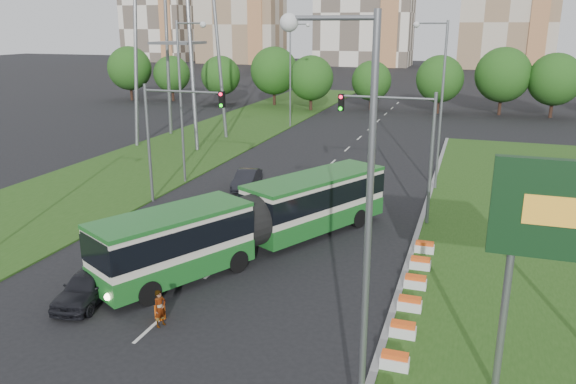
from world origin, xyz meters
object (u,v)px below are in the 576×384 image
(car_left_near, at_px, (88,286))
(shopping_trolley, at_px, (160,312))
(car_left_far, at_px, (247,179))
(pedestrian, at_px, (160,308))
(traffic_mast_left, at_px, (169,126))
(traffic_mast_median, at_px, (405,137))
(articulated_bus, at_px, (252,218))

(car_left_near, bearing_deg, shopping_trolley, -15.46)
(car_left_near, bearing_deg, car_left_far, 81.65)
(car_left_far, distance_m, pedestrian, 20.06)
(pedestrian, relative_size, shopping_trolley, 2.62)
(traffic_mast_left, relative_size, pedestrian, 5.13)
(traffic_mast_median, distance_m, car_left_near, 19.28)
(car_left_near, bearing_deg, traffic_mast_median, 42.71)
(articulated_bus, bearing_deg, car_left_far, 141.89)
(traffic_mast_left, height_order, articulated_bus, traffic_mast_left)
(traffic_mast_median, xyz_separation_m, car_left_far, (-11.81, 3.98, -4.66))
(car_left_far, bearing_deg, traffic_mast_median, -26.89)
(traffic_mast_median, bearing_deg, car_left_far, 161.39)
(car_left_far, bearing_deg, pedestrian, -85.73)
(car_left_near, bearing_deg, articulated_bus, 49.85)
(pedestrian, bearing_deg, car_left_far, 30.63)
(articulated_bus, relative_size, pedestrian, 11.53)
(articulated_bus, xyz_separation_m, car_left_near, (-4.66, -7.70, -1.10))
(shopping_trolley, bearing_deg, car_left_far, 126.06)
(traffic_mast_left, relative_size, car_left_near, 1.91)
(traffic_mast_median, bearing_deg, pedestrian, -115.53)
(shopping_trolley, bearing_deg, pedestrian, -31.72)
(traffic_mast_median, relative_size, car_left_near, 1.91)
(traffic_mast_median, bearing_deg, shopping_trolley, -117.23)
(traffic_mast_left, distance_m, car_left_near, 14.89)
(car_left_far, relative_size, shopping_trolley, 7.03)
(car_left_near, relative_size, car_left_far, 1.00)
(traffic_mast_left, distance_m, car_left_far, 7.60)
(car_left_near, bearing_deg, pedestrian, -21.44)
(traffic_mast_left, xyz_separation_m, car_left_far, (3.35, 4.98, -4.66))
(traffic_mast_median, bearing_deg, car_left_near, -128.28)
(articulated_bus, distance_m, car_left_far, 12.05)
(traffic_mast_left, xyz_separation_m, pedestrian, (7.70, -14.61, -4.57))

